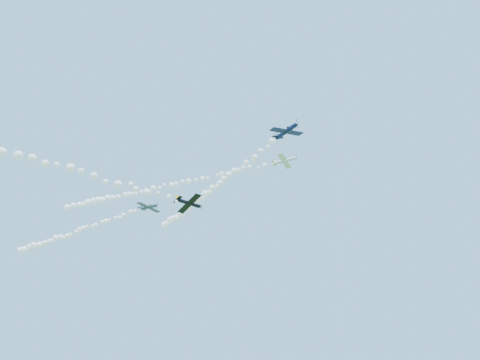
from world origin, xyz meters
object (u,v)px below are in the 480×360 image
Objects in this scene: plane_black at (189,203)px; plane_grey at (149,207)px; plane_navy at (287,131)px; plane_white at (284,161)px.

plane_grey is at bearing 77.83° from plane_black.
plane_grey is (-45.06, 1.99, -6.10)m from plane_navy.
plane_navy is at bearing -41.91° from plane_black.
plane_black is at bearing -25.54° from plane_grey.
plane_grey is at bearing -160.45° from plane_navy.
plane_white is at bearing 4.55° from plane_black.
plane_white is 37.94m from plane_black.
plane_black is (-4.68, -30.84, -21.59)m from plane_white.
plane_grey is at bearing -164.81° from plane_white.
plane_navy is 26.06m from plane_black.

